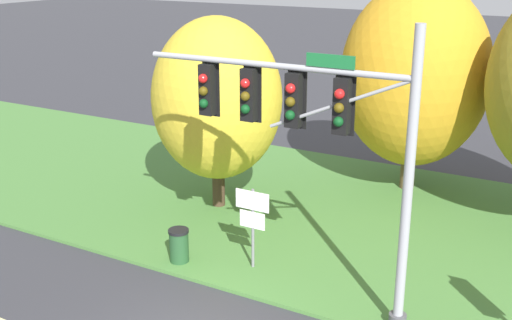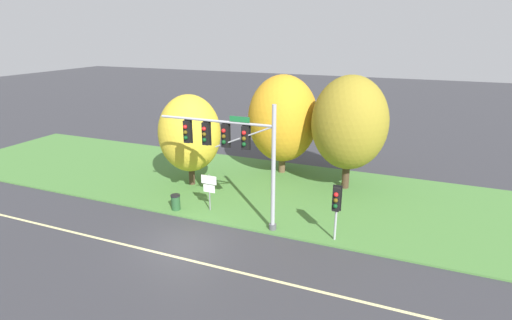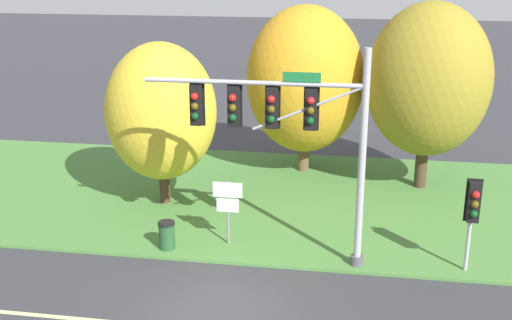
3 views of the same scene
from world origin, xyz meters
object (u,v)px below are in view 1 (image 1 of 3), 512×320
(route_sign_post, at_px, (253,216))
(tree_nearest_road, at_px, (217,99))
(trash_bin, at_px, (179,245))
(tree_left_of_mast, at_px, (415,75))
(traffic_signal_mast, at_px, (312,125))

(route_sign_post, bearing_deg, tree_nearest_road, 134.09)
(tree_nearest_road, relative_size, trash_bin, 6.65)
(route_sign_post, bearing_deg, tree_left_of_mast, 77.44)
(traffic_signal_mast, bearing_deg, trash_bin, 177.51)
(tree_nearest_road, distance_m, tree_left_of_mast, 6.83)
(route_sign_post, distance_m, trash_bin, 2.26)
(route_sign_post, distance_m, tree_left_of_mast, 8.55)
(tree_nearest_road, relative_size, tree_left_of_mast, 0.86)
(tree_nearest_road, bearing_deg, tree_left_of_mast, 43.48)
(tree_nearest_road, bearing_deg, route_sign_post, -45.91)
(traffic_signal_mast, bearing_deg, tree_left_of_mast, 91.57)
(traffic_signal_mast, distance_m, tree_left_of_mast, 8.82)
(trash_bin, bearing_deg, tree_left_of_mast, 66.93)
(tree_left_of_mast, distance_m, trash_bin, 10.05)
(route_sign_post, xyz_separation_m, trash_bin, (-1.90, -0.68, -1.01))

